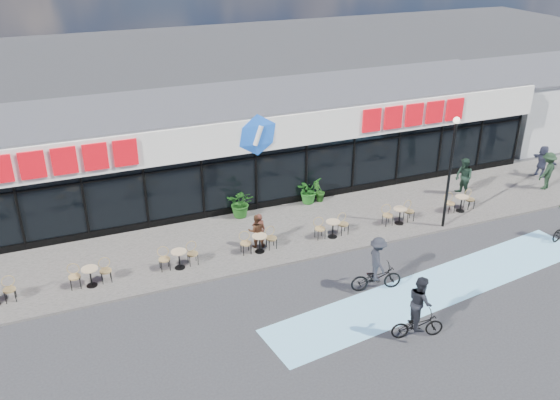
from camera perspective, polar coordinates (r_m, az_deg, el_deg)
name	(u,v)px	position (r m, az deg, el deg)	size (l,w,h in m)	color
ground	(322,289)	(22.04, 4.04, -8.53)	(120.00, 120.00, 0.00)	#28282B
sidewalk	(276,233)	(25.53, -0.35, -3.22)	(44.00, 5.00, 0.10)	#635D58
bike_lane	(437,287)	(22.82, 14.88, -8.10)	(14.00, 2.20, 0.01)	#7FC8F0
building	(235,143)	(29.27, -4.31, 5.47)	(30.60, 6.57, 4.75)	black
neighbour_building	(542,100)	(40.97, 23.92, 8.79)	(9.20, 7.20, 4.11)	beige
lamp_post	(451,163)	(25.78, 16.12, 3.42)	(0.28, 0.28, 4.97)	black
bistro_set_1	(90,274)	(22.89, -17.80, -6.78)	(1.54, 0.62, 0.90)	tan
bistro_set_2	(179,256)	(23.19, -9.73, -5.38)	(1.54, 0.62, 0.90)	tan
bistro_set_3	(259,241)	(23.94, -2.05, -3.94)	(1.54, 0.62, 0.90)	tan
bistro_set_4	(332,226)	(25.10, 5.01, -2.55)	(1.54, 0.62, 0.90)	tan
bistro_set_5	(399,213)	(26.62, 11.35, -1.26)	(1.54, 0.62, 0.90)	tan
bistro_set_6	(460,201)	(28.44, 16.94, -0.12)	(1.54, 0.62, 0.90)	tan
potted_plant_left	(241,203)	(26.62, -3.76, -0.27)	(1.21, 1.05, 1.34)	#1A4D16
potted_plant_mid	(319,191)	(28.12, 3.77, 0.84)	(0.57, 0.46, 1.03)	#1D4A15
potted_plant_right	(309,190)	(27.94, 2.77, 0.92)	(1.11, 0.96, 1.23)	#1D5D1A
patron_left	(259,230)	(24.13, -2.05, -2.91)	(0.54, 0.35, 1.48)	#472219
patron_right	(256,231)	(24.13, -2.28, -2.98)	(0.70, 0.55, 1.44)	#402517
pedestrian_a	(464,177)	(29.87, 17.27, 2.11)	(0.92, 0.72, 1.89)	black
pedestrian_b	(542,161)	(33.64, 23.93, 3.44)	(1.55, 0.49, 1.68)	#292D40
pedestrian_c	(547,171)	(32.11, 24.33, 2.58)	(1.22, 0.70, 1.90)	black
cyclist_a	(377,269)	(21.78, 9.30, -6.54)	(1.99, 1.19, 2.13)	black
cyclist_c	(419,313)	(19.71, 13.22, -10.51)	(1.83, 1.02, 2.26)	black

